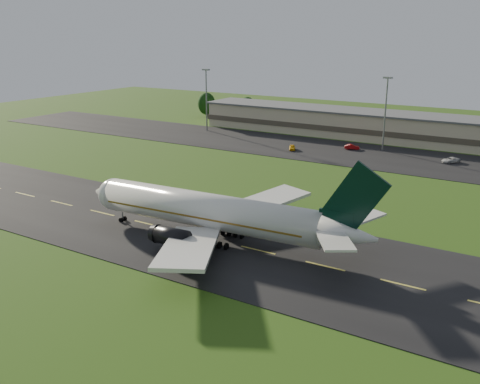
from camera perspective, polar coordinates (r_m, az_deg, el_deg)
The scene contains 10 objects.
ground at distance 87.43m, azimuth -4.36°, elevation -4.77°, with size 360.00×360.00×0.00m, color #294611.
taxiway at distance 87.41m, azimuth -4.36°, elevation -4.74°, with size 220.00×30.00×0.10m, color black.
apron at distance 149.14m, azimuth 12.17°, elevation 4.00°, with size 260.00×30.00×0.10m, color black.
airliner at distance 84.42m, azimuth -2.95°, elevation -2.17°, with size 51.29×42.08×15.57m.
terminal at distance 169.28m, azimuth 17.14°, elevation 6.48°, with size 145.00×16.00×8.40m.
light_mast_west at distance 179.46m, azimuth -3.62°, elevation 10.55°, with size 2.40×1.20×20.35m.
light_mast_centre at distance 152.96m, azimuth 15.29°, elevation 8.93°, with size 2.40×1.20×20.35m.
service_vehicle_a at distance 151.13m, azimuth 5.59°, elevation 4.75°, with size 1.66×4.11×1.40m, color #E4AD0D.
service_vehicle_b at distance 154.47m, azimuth 11.86°, elevation 4.73°, with size 1.46×4.17×1.38m, color #95090C.
service_vehicle_c at distance 145.81m, azimuth 21.56°, elevation 3.20°, with size 2.24×4.85×1.35m, color silver.
Camera 1 is at (48.41, -65.40, 31.99)m, focal length 40.00 mm.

